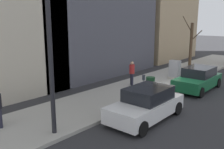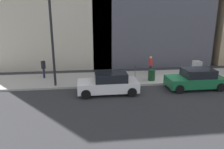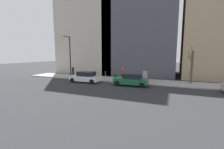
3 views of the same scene
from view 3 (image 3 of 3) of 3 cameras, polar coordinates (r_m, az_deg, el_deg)
ground_plane at (r=20.17m, az=6.08°, el=-3.47°), size 120.00×120.00×0.00m
sidewalk at (r=22.06m, az=7.54°, el=-2.33°), size 4.00×36.00×0.15m
parked_car_green at (r=18.85m, az=7.37°, el=-2.00°), size 1.95×4.21×1.52m
parked_car_white at (r=21.29m, az=-10.06°, el=-0.95°), size 1.94×4.21×1.52m
parking_meter at (r=21.65m, az=-2.52°, el=-0.04°), size 0.14×0.10×1.35m
utility_box at (r=20.83m, az=12.45°, el=-0.88°), size 0.83×0.61×1.43m
streetlamp at (r=24.58m, az=-16.07°, el=7.69°), size 1.97×0.32×6.50m
bare_tree at (r=21.77m, az=28.10°, el=2.74°), size 2.18×0.77×4.79m
trash_bin at (r=21.55m, az=1.54°, el=-1.09°), size 0.56×0.56×0.90m
pedestrian_near_meter at (r=22.99m, az=4.06°, el=0.67°), size 0.36×0.36×1.66m
pedestrian_midblock at (r=27.40m, az=-14.65°, el=1.57°), size 0.40×0.36×1.66m
office_tower_left at (r=30.64m, az=35.01°, el=20.51°), size 9.24×9.24×22.76m
office_block_center at (r=31.64m, az=11.86°, el=15.90°), size 12.47×12.47×16.99m
office_tower_right at (r=35.99m, az=-6.19°, el=21.21°), size 12.59×12.59×24.65m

